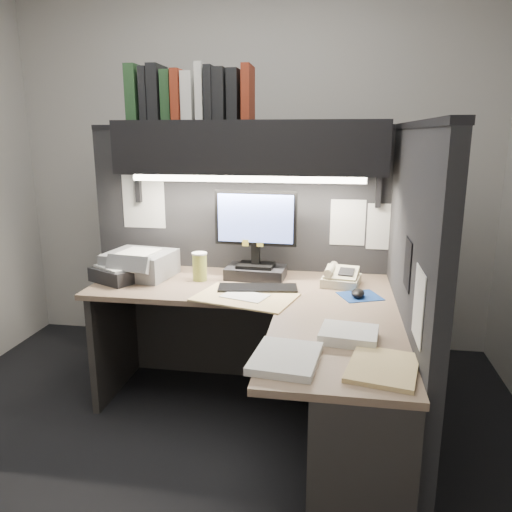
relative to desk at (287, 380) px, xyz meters
name	(u,v)px	position (x,y,z in m)	size (l,w,h in m)	color
floor	(202,453)	(-0.43, 0.00, -0.44)	(3.50, 3.50, 0.00)	black
wall_back	(251,165)	(-0.43, 1.50, 0.91)	(3.50, 0.04, 2.70)	#B8B4AF
partition_back	(241,257)	(-0.40, 0.93, 0.36)	(1.90, 0.06, 1.60)	black
partition_right	(408,302)	(0.55, 0.18, 0.36)	(0.06, 1.50, 1.60)	black
desk	(287,380)	(0.00, 0.00, 0.00)	(1.70, 1.53, 0.73)	#856955
overhead_shelf	(250,147)	(-0.30, 0.75, 1.06)	(1.55, 0.34, 0.30)	black
task_light_tube	(246,179)	(-0.30, 0.61, 0.89)	(0.04, 0.04, 1.32)	white
monitor	(256,244)	(-0.26, 0.70, 0.50)	(0.49, 0.23, 0.53)	black
keyboard	(258,288)	(-0.21, 0.46, 0.30)	(0.44, 0.15, 0.02)	black
mousepad	(360,296)	(0.34, 0.45, 0.29)	(0.20, 0.19, 0.00)	navy
mouse	(358,293)	(0.33, 0.43, 0.31)	(0.07, 0.11, 0.04)	black
telephone	(341,278)	(0.24, 0.64, 0.33)	(0.20, 0.21, 0.08)	beige
coffee_cup	(200,267)	(-0.58, 0.60, 0.37)	(0.08, 0.08, 0.16)	#C4BF4E
printer	(140,264)	(-0.96, 0.63, 0.36)	(0.38, 0.32, 0.15)	gray
notebook_stack	(118,274)	(-1.06, 0.52, 0.33)	(0.27, 0.23, 0.08)	black
open_folder	(245,297)	(-0.26, 0.32, 0.29)	(0.51, 0.33, 0.01)	#E1C27E
paper_stack_a	(349,335)	(0.27, -0.15, 0.31)	(0.24, 0.20, 0.05)	white
paper_stack_b	(286,358)	(0.03, -0.40, 0.30)	(0.24, 0.31, 0.03)	white
manila_stack	(383,367)	(0.39, -0.41, 0.30)	(0.24, 0.31, 0.02)	#E1C27E
binder_row	(190,94)	(-0.65, 0.76, 1.35)	(0.72, 0.25, 0.31)	#214223
pinned_papers	(298,231)	(0.00, 0.56, 0.61)	(1.76, 1.31, 0.51)	white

